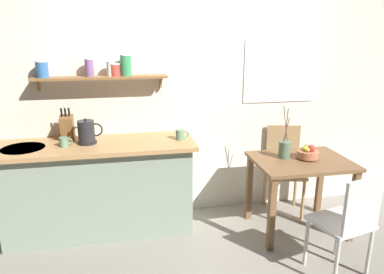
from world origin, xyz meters
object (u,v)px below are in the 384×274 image
Objects in this scene: electric_kettle at (87,132)px; twig_vase at (284,149)px; knife_block at (67,127)px; dining_chair_far at (283,165)px; dining_chair_near at (348,220)px; coffee_mug_by_sink at (64,142)px; fruit_bowl at (308,153)px; dining_table at (300,172)px; coffee_mug_spare at (180,135)px.

twig_vase is at bearing -7.64° from electric_kettle.
twig_vase is 1.61× the size of knife_block.
dining_chair_far is at bearing 2.82° from electric_kettle.
dining_chair_near is 7.80× the size of coffee_mug_by_sink.
dining_chair_near is 2.59m from knife_block.
electric_kettle is at bearing 171.34° from fruit_bowl.
dining_table is 2.24m from coffee_mug_by_sink.
dining_chair_near is 2.79× the size of knife_block.
electric_kettle is (-2.07, 0.31, 0.23)m from fruit_bowl.
knife_block is at bearing 168.63° from fruit_bowl.
dining_chair_near is 0.83m from fruit_bowl.
dining_table is at bearing -93.98° from dining_chair_far.
fruit_bowl is 0.64× the size of knife_block.
fruit_bowl is at bearing -12.71° from coffee_mug_spare.
knife_block is (-0.19, 0.14, 0.02)m from electric_kettle.
knife_block reaches higher than electric_kettle.
knife_block is 1.08m from coffee_mug_spare.
coffee_mug_by_sink is (-2.05, 0.19, 0.14)m from twig_vase.
dining_chair_near reaches higher than fruit_bowl.
fruit_bowl is 2.31m from knife_block.
electric_kettle is 0.23m from knife_block.
fruit_bowl is 1.80× the size of coffee_mug_by_sink.
coffee_mug_by_sink is at bearing 173.66° from fruit_bowl.
twig_vase reaches higher than dining_table.
knife_block is 0.22m from coffee_mug_by_sink.
electric_kettle reaches higher than dining_table.
twig_vase is at bearing -116.33° from dining_chair_far.
dining_chair_near is at bearing -87.33° from dining_table.
electric_kettle reaches higher than dining_chair_near.
fruit_bowl is at bearing 15.45° from dining_table.
electric_kettle is 0.22m from coffee_mug_by_sink.
twig_vase is (-0.17, -0.35, 0.30)m from dining_chair_far.
dining_table is 1.76× the size of twig_vase.
dining_table is 0.28m from twig_vase.
coffee_mug_by_sink is at bearing 174.83° from twig_vase.
twig_vase is 2.09m from knife_block.
knife_block reaches higher than dining_chair_far.
knife_block is (-2.18, 0.47, 0.44)m from dining_table.
coffee_mug_spare reaches higher than fruit_bowl.
dining_chair_near is 1.73× the size of twig_vase.
coffee_mug_spare is at bearing 138.18° from dining_chair_near.
coffee_mug_by_sink is at bearing -92.33° from knife_block.
knife_block is (-2.25, 0.45, 0.25)m from fruit_bowl.
dining_table is 1.02× the size of dining_chair_near.
dining_chair_near is 2.36m from electric_kettle.
coffee_mug_by_sink is (-2.19, 0.27, 0.36)m from dining_table.
fruit_bowl is at bearing -11.37° from knife_block.
knife_block is (-2.22, 1.22, 0.55)m from dining_chair_near.
dining_table is 0.20m from fruit_bowl.
coffee_mug_spare is at bearing -9.83° from knife_block.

